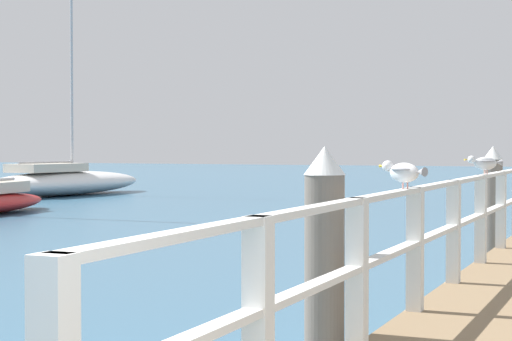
{
  "coord_description": "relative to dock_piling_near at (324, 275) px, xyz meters",
  "views": [
    {
      "loc": [
        0.23,
        -1.49,
        1.82
      ],
      "look_at": [
        -3.62,
        7.6,
        1.55
      ],
      "focal_mm": 63.75,
      "sensor_mm": 36.0,
      "label": 1
    }
  ],
  "objects": [
    {
      "name": "seagull_foreground",
      "position": [
        0.37,
        0.76,
        0.71
      ],
      "size": [
        0.43,
        0.29,
        0.21
      ],
      "rotation": [
        0.0,
        0.0,
        1.03
      ],
      "color": "white",
      "rests_on": "pier_railing"
    },
    {
      "name": "dock_piling_far",
      "position": [
        0.0,
        7.85,
        0.0
      ],
      "size": [
        0.29,
        0.29,
        1.81
      ],
      "color": "#6B6056",
      "rests_on": "ground_plane"
    },
    {
      "name": "dock_piling_near",
      "position": [
        0.0,
        0.0,
        0.0
      ],
      "size": [
        0.29,
        0.29,
        1.81
      ],
      "color": "#6B6056",
      "rests_on": "ground_plane"
    },
    {
      "name": "pier_railing",
      "position": [
        0.38,
        6.76,
        0.2
      ],
      "size": [
        0.12,
        21.04,
        0.99
      ],
      "color": "silver",
      "rests_on": "pier_deck"
    },
    {
      "name": "seagull_background",
      "position": [
        0.37,
        4.65,
        0.71
      ],
      "size": [
        0.41,
        0.33,
        0.21
      ],
      "rotation": [
        0.0,
        0.0,
        2.23
      ],
      "color": "white",
      "rests_on": "pier_railing"
    },
    {
      "name": "boat_4",
      "position": [
        -17.47,
        21.92,
        -0.42
      ],
      "size": [
        3.33,
        8.31,
        8.27
      ],
      "rotation": [
        0.0,
        0.0,
        -0.1
      ],
      "color": "white",
      "rests_on": "ground_plane"
    }
  ]
}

